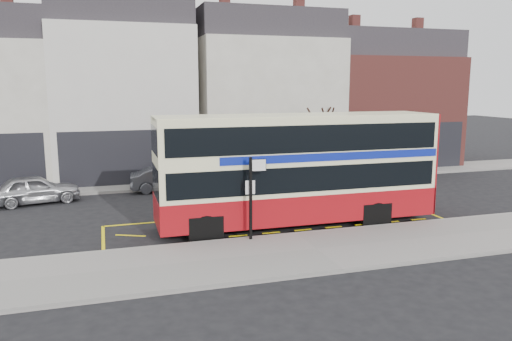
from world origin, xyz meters
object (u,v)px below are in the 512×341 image
object	(u,v)px
car_white	(395,167)
car_grey	(169,179)
double_decker_bus	(298,168)
bus_stop_post	(252,190)
street_tree_right	(319,116)
car_silver	(35,189)

from	to	relation	value
car_white	car_grey	bearing A→B (deg)	95.36
double_decker_bus	bus_stop_post	size ratio (longest dim) A/B	3.76
double_decker_bus	street_tree_right	bearing A→B (deg)	61.99
bus_stop_post	car_white	bearing A→B (deg)	42.22
car_silver	street_tree_right	size ratio (longest dim) A/B	0.74
car_grey	car_white	distance (m)	13.83
car_silver	street_tree_right	distance (m)	16.35
car_white	street_tree_right	bearing A→B (deg)	77.90
car_silver	car_grey	xyz separation A→B (m)	(6.58, 1.00, -0.03)
street_tree_right	bus_stop_post	bearing A→B (deg)	-124.16
double_decker_bus	car_grey	bearing A→B (deg)	117.40
bus_stop_post	car_silver	xyz separation A→B (m)	(-8.30, 8.92, -1.26)
double_decker_bus	bus_stop_post	bearing A→B (deg)	-144.65
car_silver	street_tree_right	xyz separation A→B (m)	(15.89, 2.27, 3.08)
bus_stop_post	car_white	xyz separation A→B (m)	(12.11, 9.69, -1.30)
double_decker_bus	bus_stop_post	xyz separation A→B (m)	(-2.45, -1.71, -0.42)
bus_stop_post	car_silver	world-z (taller)	bus_stop_post
car_white	car_silver	bearing A→B (deg)	98.46
double_decker_bus	car_silver	world-z (taller)	double_decker_bus
bus_stop_post	street_tree_right	xyz separation A→B (m)	(7.59, 11.19, 1.83)
car_grey	car_white	size ratio (longest dim) A/B	0.90
double_decker_bus	car_grey	size ratio (longest dim) A/B	2.77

